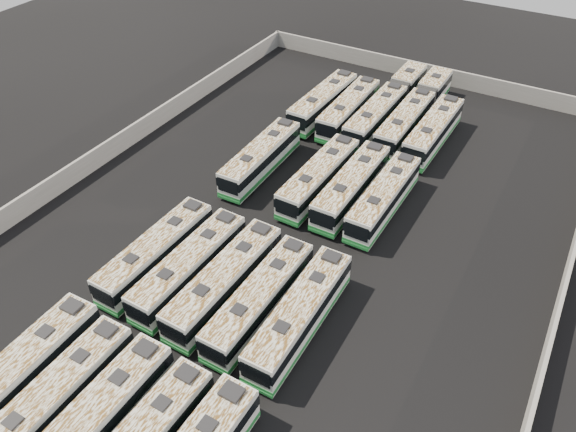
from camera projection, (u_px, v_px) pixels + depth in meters
The scene contains 19 objects.
ground at pixel (285, 237), 49.64m from camera, with size 140.00×140.00×0.00m, color black.
perimeter_wall at pixel (285, 228), 48.95m from camera, with size 45.20×73.20×2.20m.
bus_front_far_left at pixel (19, 375), 36.45m from camera, with size 2.94×12.44×3.49m.
bus_front_left at pixel (54, 400), 35.10m from camera, with size 2.64×12.03×3.38m.
bus_front_center at pixel (92, 425), 33.74m from camera, with size 2.67×12.34×3.48m.
bus_midfront_far_left at pixel (156, 252), 45.59m from camera, with size 2.71×12.01×3.37m.
bus_midfront_left at pixel (190, 267), 44.29m from camera, with size 2.74×12.11×3.40m.
bus_midfront_center at pixel (225, 282), 42.98m from camera, with size 2.87×12.42×3.49m.
bus_midfront_right at pixel (260, 300), 41.62m from camera, with size 2.62×12.03×3.39m.
bus_midfront_far_right at pixel (300, 315), 40.43m from camera, with size 2.76×12.27×3.45m.
bus_midback_far_left at pixel (261, 158), 56.34m from camera, with size 2.81×12.14×3.41m.
bus_midback_center at pixel (319, 177), 53.70m from camera, with size 2.83×12.25×3.44m.
bus_midback_right at pixel (351, 186), 52.57m from camera, with size 2.62×12.32×3.47m.
bus_midback_far_right at pixel (384, 198), 51.26m from camera, with size 2.62×12.01×3.38m.
bus_back_far_left at pixel (323, 102), 65.37m from camera, with size 2.94×12.46×3.50m.
bus_back_left at pixel (349, 109), 64.10m from camera, with size 2.78×12.21×3.43m.
bus_back_center at pixel (387, 104), 65.00m from camera, with size 2.76×19.12×3.47m.
bus_back_right at pixel (415, 111), 63.86m from camera, with size 2.59×19.05×3.46m.
bus_back_far_right at pixel (433, 131), 60.30m from camera, with size 2.79×12.39×3.48m.
Camera 1 is at (18.80, -32.14, 32.89)m, focal length 35.00 mm.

